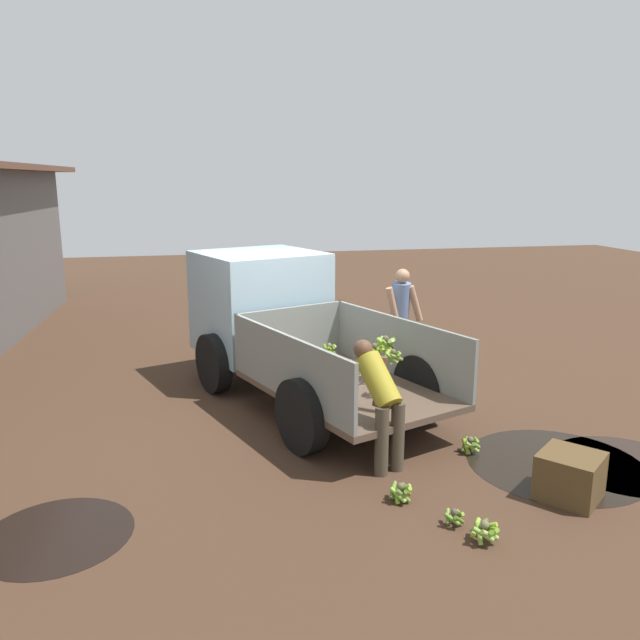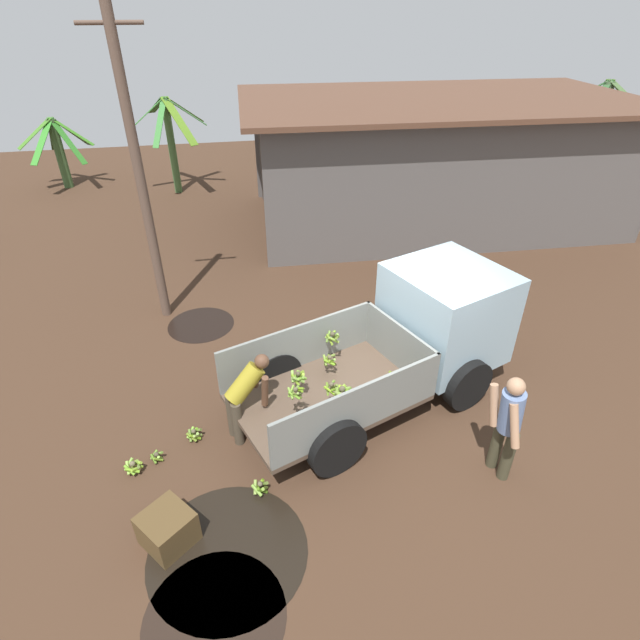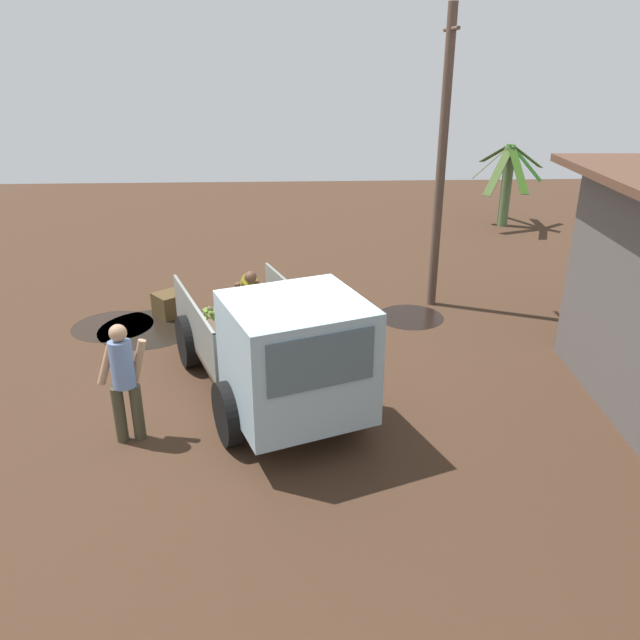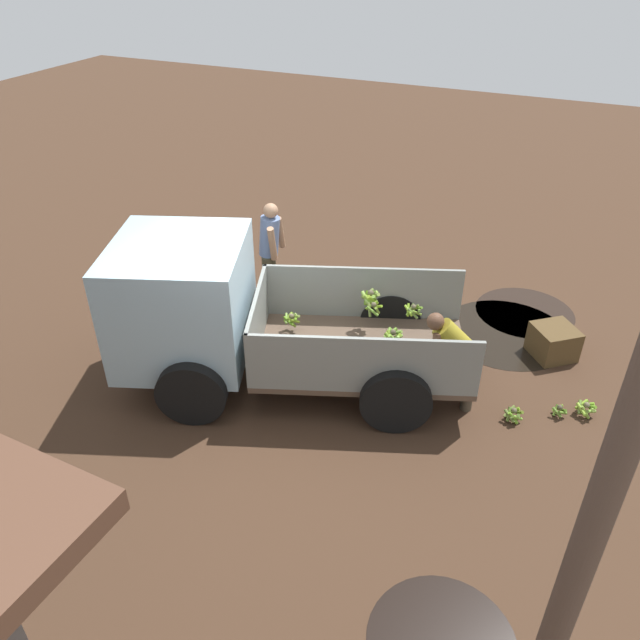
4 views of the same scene
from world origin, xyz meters
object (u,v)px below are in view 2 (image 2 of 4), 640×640
Objects in this scene: person_bystander_near_shed at (322,219)px; banana_bunch_on_ground_1 at (133,466)px; banana_bunch_on_ground_3 at (260,487)px; wooden_crate_0 at (168,529)px; person_foreground_visitor at (508,423)px; person_worker_loading at (245,393)px; utility_pole at (140,176)px; banana_bunch_on_ground_0 at (157,456)px; cargo_truck at (424,329)px; banana_bunch_on_ground_2 at (194,434)px.

person_bystander_near_shed is 7.85m from banana_bunch_on_ground_1.
banana_bunch_on_ground_3 is at bearing 10.84° from person_bystander_near_shed.
person_bystander_near_shed is 5.80× the size of banana_bunch_on_ground_1.
wooden_crate_0 is (-1.16, -0.50, 0.12)m from banana_bunch_on_ground_3.
banana_bunch_on_ground_1 is (-4.99, 0.96, -0.81)m from person_foreground_visitor.
person_bystander_near_shed is 6.23× the size of banana_bunch_on_ground_3.
person_worker_loading is (-3.35, 1.41, -0.14)m from person_foreground_visitor.
utility_pole is at bearing 90.85° from person_worker_loading.
wooden_crate_0 is (0.25, -1.33, 0.13)m from banana_bunch_on_ground_0.
cargo_truck is 5.71m from utility_pole.
banana_bunch_on_ground_1 is 0.95m from banana_bunch_on_ground_2.
cargo_truck is at bearing 14.21° from banana_bunch_on_ground_1.
banana_bunch_on_ground_2 is at bearing 169.72° from cargo_truck.
banana_bunch_on_ground_1 is at bearing 115.09° from wooden_crate_0.
person_bystander_near_shed reaches higher than banana_bunch_on_ground_0.
utility_pole is 7.34m from person_foreground_visitor.
banana_bunch_on_ground_3 reaches higher than banana_bunch_on_ground_0.
person_foreground_visitor is 1.07× the size of person_bystander_near_shed.
cargo_truck reaches higher than banana_bunch_on_ground_2.
person_worker_loading is at bearing -35.08° from person_foreground_visitor.
person_worker_loading is at bearing -69.03° from utility_pole.
person_bystander_near_shed is 7.68× the size of banana_bunch_on_ground_0.
wooden_crate_0 is at bearing -99.36° from banana_bunch_on_ground_2.
person_foreground_visitor is 3.64m from person_worker_loading.
banana_bunch_on_ground_1 is at bearing 175.38° from person_worker_loading.
banana_bunch_on_ground_3 is (1.52, -4.91, -2.83)m from utility_pole.
banana_bunch_on_ground_2 is 0.46× the size of wooden_crate_0.
person_worker_loading is 5.41× the size of banana_bunch_on_ground_3.
banana_bunch_on_ground_0 is (-4.68, 1.11, -0.84)m from person_foreground_visitor.
person_foreground_visitor is at bearing -4.86° from banana_bunch_on_ground_3.
person_foreground_visitor is 6.21× the size of banana_bunch_on_ground_1.
utility_pole is 3.65× the size of person_bystander_near_shed.
cargo_truck is at bearing -34.47° from utility_pole.
cargo_truck is 0.85× the size of utility_pole.
wooden_crate_0 reaches higher than banana_bunch_on_ground_0.
wooden_crate_0 is at bearing -79.41° from banana_bunch_on_ground_0.
banana_bunch_on_ground_3 is (-2.93, -1.86, -0.96)m from cargo_truck.
banana_bunch_on_ground_3 is 1.27m from wooden_crate_0.
banana_bunch_on_ground_0 is 1.63m from banana_bunch_on_ground_3.
wooden_crate_0 is (-4.44, -0.22, -0.70)m from person_foreground_visitor.
person_worker_loading reaches higher than banana_bunch_on_ground_2.
cargo_truck reaches higher than banana_bunch_on_ground_1.
person_foreground_visitor reaches higher than person_worker_loading.
banana_bunch_on_ground_2 is 1.01× the size of banana_bunch_on_ground_3.
wooden_crate_0 reaches higher than banana_bunch_on_ground_1.
banana_bunch_on_ground_2 is at bearing 158.22° from person_worker_loading.
banana_bunch_on_ground_0 is (0.11, -4.08, -2.84)m from utility_pole.
person_bystander_near_shed reaches higher than banana_bunch_on_ground_2.
wooden_crate_0 is (0.36, -5.41, -2.71)m from utility_pole.
banana_bunch_on_ground_0 is 1.36m from wooden_crate_0.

